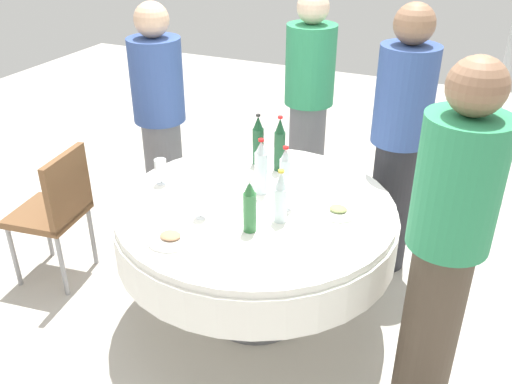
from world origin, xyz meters
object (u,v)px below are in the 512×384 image
at_px(bottle_dark_green_far, 258,141).
at_px(wine_glass_far, 250,188).
at_px(bottle_dark_green_outer, 280,145).
at_px(chair_far, 57,206).
at_px(wine_glass_outer, 160,166).
at_px(bottle_clear_mid, 280,198).
at_px(plate_right, 171,238).
at_px(dining_table, 256,227).
at_px(bottle_green_inner, 250,207).
at_px(bottle_clear_near, 261,168).
at_px(wine_glass_mid, 200,201).
at_px(person_mid, 308,107).
at_px(person_inner, 160,121).
at_px(plate_east, 338,211).
at_px(person_left, 446,245).
at_px(bottle_clear_left, 285,172).
at_px(person_near, 399,140).
at_px(wine_glass_front, 286,191).

distance_m(bottle_dark_green_far, wine_glass_far, 0.52).
distance_m(bottle_dark_green_outer, chair_far, 1.40).
bearing_deg(bottle_dark_green_far, wine_glass_outer, 49.86).
relative_size(bottle_clear_mid, wine_glass_far, 1.98).
bearing_deg(plate_right, dining_table, -115.04).
xyz_separation_m(bottle_green_inner, bottle_clear_near, (0.11, -0.38, 0.02)).
distance_m(wine_glass_mid, person_mid, 1.45).
bearing_deg(person_inner, dining_table, -90.00).
relative_size(dining_table, person_mid, 0.92).
height_order(bottle_dark_green_outer, plate_right, bottle_dark_green_outer).
distance_m(bottle_dark_green_far, person_inner, 0.78).
xyz_separation_m(plate_east, person_inner, (1.38, -0.50, 0.10)).
bearing_deg(person_left, plate_right, -64.71).
bearing_deg(plate_east, chair_far, 8.38).
height_order(wine_glass_outer, person_inner, person_inner).
xyz_separation_m(plate_east, chair_far, (1.67, 0.25, -0.23)).
height_order(wine_glass_mid, person_inner, person_inner).
bearing_deg(bottle_clear_left, bottle_clear_mid, 106.60).
distance_m(bottle_clear_mid, person_near, 1.00).
xyz_separation_m(bottle_green_inner, wine_glass_far, (0.10, -0.22, -0.03)).
height_order(wine_glass_far, plate_right, wine_glass_far).
relative_size(bottle_clear_left, plate_east, 1.37).
xyz_separation_m(bottle_clear_mid, person_inner, (1.14, -0.69, -0.02)).
bearing_deg(plate_right, bottle_green_inner, -142.99).
bearing_deg(bottle_dark_green_far, bottle_clear_near, 116.31).
bearing_deg(chair_far, plate_east, -89.23).
xyz_separation_m(wine_glass_mid, plate_right, (0.03, 0.24, -0.08)).
relative_size(wine_glass_far, person_left, 0.08).
distance_m(bottle_clear_left, person_near, 0.80).
bearing_deg(dining_table, bottle_dark_green_outer, -84.60).
height_order(plate_east, person_near, person_near).
bearing_deg(chair_far, wine_glass_mid, -101.76).
relative_size(dining_table, wine_glass_front, 10.40).
relative_size(bottle_dark_green_far, person_left, 0.19).
xyz_separation_m(bottle_clear_mid, wine_glass_mid, (0.38, 0.14, -0.03)).
distance_m(wine_glass_outer, wine_glass_front, 0.75).
height_order(bottle_clear_mid, person_near, person_near).
xyz_separation_m(bottle_clear_near, wine_glass_mid, (0.17, 0.37, -0.05)).
distance_m(wine_glass_mid, wine_glass_far, 0.28).
height_order(wine_glass_front, person_left, person_left).
relative_size(wine_glass_front, person_inner, 0.09).
bearing_deg(plate_right, person_mid, -93.13).
bearing_deg(bottle_green_inner, wine_glass_far, -66.12).
relative_size(bottle_clear_mid, bottle_dark_green_far, 0.89).
distance_m(bottle_dark_green_far, person_mid, 0.75).
bearing_deg(dining_table, wine_glass_mid, 51.12).
bearing_deg(bottle_green_inner, bottle_dark_green_far, -69.20).
relative_size(plate_right, person_left, 0.13).
bearing_deg(bottle_clear_near, person_left, 159.91).
bearing_deg(person_inner, bottle_dark_green_far, -67.82).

